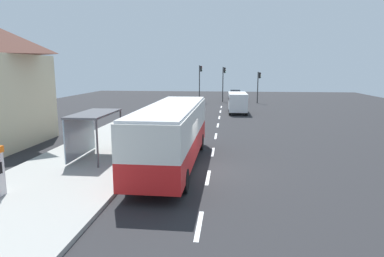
% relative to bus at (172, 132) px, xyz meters
% --- Properties ---
extents(ground_plane, '(56.00, 92.00, 0.04)m').
position_rel_bus_xyz_m(ground_plane, '(1.71, 13.31, -1.86)').
color(ground_plane, '#262628').
extents(sidewalk_platform, '(6.20, 30.00, 0.18)m').
position_rel_bus_xyz_m(sidewalk_platform, '(-4.69, 1.31, -1.75)').
color(sidewalk_platform, '#999993').
rests_on(sidewalk_platform, ground).
extents(lane_stripe_seg_0, '(0.16, 2.20, 0.01)m').
position_rel_bus_xyz_m(lane_stripe_seg_0, '(1.96, -6.69, -1.84)').
color(lane_stripe_seg_0, silver).
rests_on(lane_stripe_seg_0, ground).
extents(lane_stripe_seg_1, '(0.16, 2.20, 0.01)m').
position_rel_bus_xyz_m(lane_stripe_seg_1, '(1.96, -1.69, -1.84)').
color(lane_stripe_seg_1, silver).
rests_on(lane_stripe_seg_1, ground).
extents(lane_stripe_seg_2, '(0.16, 2.20, 0.01)m').
position_rel_bus_xyz_m(lane_stripe_seg_2, '(1.96, 3.31, -1.84)').
color(lane_stripe_seg_2, silver).
rests_on(lane_stripe_seg_2, ground).
extents(lane_stripe_seg_3, '(0.16, 2.20, 0.01)m').
position_rel_bus_xyz_m(lane_stripe_seg_3, '(1.96, 8.31, -1.84)').
color(lane_stripe_seg_3, silver).
rests_on(lane_stripe_seg_3, ground).
extents(lane_stripe_seg_4, '(0.16, 2.20, 0.01)m').
position_rel_bus_xyz_m(lane_stripe_seg_4, '(1.96, 13.31, -1.84)').
color(lane_stripe_seg_4, silver).
rests_on(lane_stripe_seg_4, ground).
extents(lane_stripe_seg_5, '(0.16, 2.20, 0.01)m').
position_rel_bus_xyz_m(lane_stripe_seg_5, '(1.96, 18.31, -1.84)').
color(lane_stripe_seg_5, silver).
rests_on(lane_stripe_seg_5, ground).
extents(lane_stripe_seg_6, '(0.16, 2.20, 0.01)m').
position_rel_bus_xyz_m(lane_stripe_seg_6, '(1.96, 23.31, -1.84)').
color(lane_stripe_seg_6, silver).
rests_on(lane_stripe_seg_6, ground).
extents(lane_stripe_seg_7, '(0.16, 2.20, 0.01)m').
position_rel_bus_xyz_m(lane_stripe_seg_7, '(1.96, 28.31, -1.84)').
color(lane_stripe_seg_7, silver).
rests_on(lane_stripe_seg_7, ground).
extents(bus, '(2.62, 11.03, 3.21)m').
position_rel_bus_xyz_m(bus, '(0.00, 0.00, 0.00)').
color(bus, red).
rests_on(bus, ground).
extents(white_van, '(2.12, 5.24, 2.30)m').
position_rel_bus_xyz_m(white_van, '(3.91, 22.15, -0.50)').
color(white_van, white).
rests_on(white_van, ground).
extents(sedan_near, '(1.92, 4.44, 1.52)m').
position_rel_bus_xyz_m(sedan_near, '(4.01, 34.35, -1.05)').
color(sedan_near, black).
rests_on(sedan_near, ground).
extents(sedan_far, '(1.85, 4.40, 1.52)m').
position_rel_bus_xyz_m(sedan_far, '(4.01, 40.68, -1.05)').
color(sedan_far, '#B7B7BC').
rests_on(sedan_far, ground).
extents(recycling_bin_blue, '(0.52, 0.52, 0.95)m').
position_rel_bus_xyz_m(recycling_bin_blue, '(-2.49, 0.36, -1.19)').
color(recycling_bin_blue, blue).
rests_on(recycling_bin_blue, sidewalk_platform).
extents(recycling_bin_orange, '(0.52, 0.52, 0.95)m').
position_rel_bus_xyz_m(recycling_bin_orange, '(-2.49, 1.06, -1.19)').
color(recycling_bin_orange, orange).
rests_on(recycling_bin_orange, sidewalk_platform).
extents(recycling_bin_green, '(0.52, 0.52, 0.95)m').
position_rel_bus_xyz_m(recycling_bin_green, '(-2.49, 1.76, -1.19)').
color(recycling_bin_green, green).
rests_on(recycling_bin_green, sidewalk_platform).
extents(traffic_light_near_side, '(0.49, 0.28, 4.56)m').
position_rel_bus_xyz_m(traffic_light_near_side, '(7.22, 33.79, 1.21)').
color(traffic_light_near_side, '#2D2D2D').
rests_on(traffic_light_near_side, ground).
extents(traffic_light_far_side, '(0.49, 0.28, 5.49)m').
position_rel_bus_xyz_m(traffic_light_far_side, '(-1.39, 34.59, 1.78)').
color(traffic_light_far_side, '#2D2D2D').
rests_on(traffic_light_far_side, ground).
extents(traffic_light_median, '(0.49, 0.28, 5.27)m').
position_rel_bus_xyz_m(traffic_light_median, '(2.11, 35.39, 1.65)').
color(traffic_light_median, '#2D2D2D').
rests_on(traffic_light_median, ground).
extents(bus_shelter, '(1.80, 4.00, 2.50)m').
position_rel_bus_xyz_m(bus_shelter, '(-4.70, 0.68, 0.25)').
color(bus_shelter, '#4C4C51').
rests_on(bus_shelter, sidewalk_platform).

